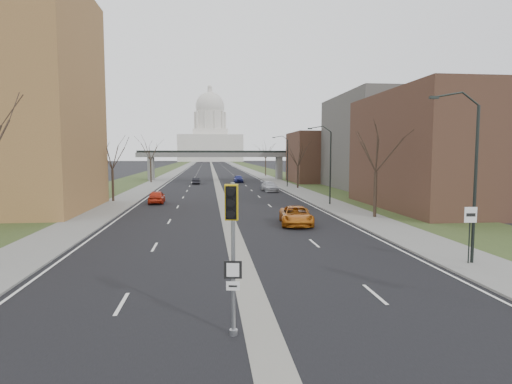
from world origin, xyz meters
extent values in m
plane|color=black|center=(0.00, 0.00, 0.00)|extent=(700.00, 700.00, 0.00)
cube|color=black|center=(0.00, 150.00, 0.01)|extent=(20.00, 600.00, 0.01)
cube|color=gray|center=(0.00, 150.00, 0.00)|extent=(1.20, 600.00, 0.02)
cube|color=gray|center=(12.00, 150.00, 0.06)|extent=(4.00, 600.00, 0.12)
cube|color=gray|center=(-12.00, 150.00, 0.06)|extent=(4.00, 600.00, 0.12)
cube|color=#2B3B1B|center=(18.00, 150.00, 0.05)|extent=(8.00, 600.00, 0.10)
cube|color=#2B3B1B|center=(-18.00, 150.00, 0.05)|extent=(8.00, 600.00, 0.10)
cube|color=#523326|center=(24.00, 28.00, 6.00)|extent=(16.00, 20.00, 12.00)
cube|color=#585651|center=(28.00, 52.00, 7.50)|extent=(18.00, 22.00, 15.00)
cube|color=#523326|center=(22.00, 70.00, 5.00)|extent=(14.00, 14.00, 10.00)
cube|color=slate|center=(-14.00, 80.00, 2.50)|extent=(1.20, 2.50, 5.00)
cube|color=slate|center=(14.00, 80.00, 2.50)|extent=(1.20, 2.50, 5.00)
cube|color=slate|center=(0.00, 80.00, 5.50)|extent=(34.00, 3.00, 1.00)
cube|color=black|center=(0.00, 80.00, 6.20)|extent=(34.00, 0.15, 0.50)
cube|color=silver|center=(0.00, 320.00, 10.00)|extent=(48.00, 42.00, 20.00)
cube|color=silver|center=(0.00, 320.00, 22.00)|extent=(26.00, 26.00, 5.00)
cylinder|color=silver|center=(0.00, 320.00, 31.00)|extent=(22.00, 22.00, 14.00)
sphere|color=silver|center=(0.00, 320.00, 42.00)|extent=(22.00, 22.00, 22.00)
cylinder|color=silver|center=(0.00, 320.00, 53.50)|extent=(3.60, 3.60, 4.50)
cylinder|color=black|center=(11.80, 6.00, 4.12)|extent=(0.16, 0.16, 8.00)
cube|color=black|center=(9.50, 6.00, 8.47)|extent=(0.45, 0.18, 0.14)
cylinder|color=black|center=(11.80, 32.00, 4.12)|extent=(0.16, 0.16, 8.00)
cube|color=black|center=(9.50, 32.00, 8.47)|extent=(0.45, 0.18, 0.14)
cylinder|color=black|center=(11.80, 58.00, 4.12)|extent=(0.16, 0.16, 8.00)
cube|color=black|center=(9.50, 58.00, 8.47)|extent=(0.45, 0.18, 0.14)
cylinder|color=#382B21|center=(-13.00, 38.00, 2.00)|extent=(0.28, 0.28, 3.75)
cylinder|color=#382B21|center=(-13.00, 72.00, 2.25)|extent=(0.28, 0.28, 4.25)
cylinder|color=#382B21|center=(13.00, 22.00, 2.12)|extent=(0.28, 0.28, 4.00)
cylinder|color=#382B21|center=(13.00, 55.00, 1.87)|extent=(0.28, 0.28, 3.50)
cylinder|color=#382B21|center=(13.00, 95.00, 2.25)|extent=(0.28, 0.28, 4.25)
cylinder|color=gray|center=(-0.93, -1.24, 2.42)|extent=(0.13, 0.13, 4.83)
cylinder|color=gray|center=(-0.93, -1.24, 0.09)|extent=(0.26, 0.26, 0.19)
cube|color=gold|center=(-1.00, -1.70, 4.28)|extent=(0.44, 0.42, 1.07)
cube|color=black|center=(-0.93, -1.24, 2.14)|extent=(0.56, 0.12, 0.56)
cube|color=silver|center=(-0.93, -1.24, 1.63)|extent=(0.42, 0.10, 0.28)
cylinder|color=black|center=(11.54, 5.90, 1.37)|extent=(0.07, 0.07, 2.51)
cube|color=silver|center=(11.54, 5.90, 2.63)|extent=(0.63, 0.12, 0.80)
imported|color=red|center=(-7.67, 36.00, 0.76)|extent=(1.93, 4.49, 1.51)
imported|color=black|center=(-3.97, 67.18, 0.62)|extent=(1.46, 3.80, 1.24)
imported|color=#B86013|center=(5.32, 19.30, 0.74)|extent=(3.04, 5.59, 1.49)
imported|color=#B2B4BA|center=(7.61, 50.13, 0.74)|extent=(2.50, 5.24, 1.47)
imported|color=navy|center=(4.30, 71.32, 0.75)|extent=(1.84, 4.43, 1.50)
camera|label=1|loc=(-1.67, -14.27, 5.70)|focal=30.00mm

